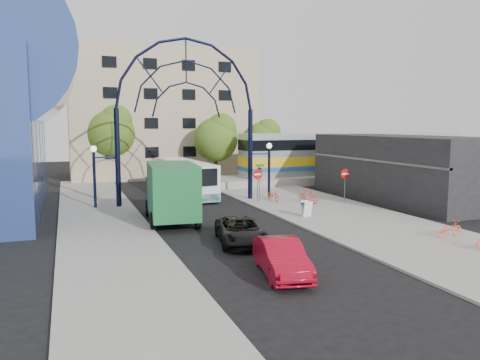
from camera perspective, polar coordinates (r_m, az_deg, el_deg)
name	(u,v)px	position (r m, az deg, el deg)	size (l,w,h in m)	color
ground	(262,251)	(22.10, 2.65, -8.62)	(120.00, 120.00, 0.00)	black
sidewalk_east	(357,221)	(29.30, 14.09, -4.85)	(8.00, 56.00, 0.12)	gray
plaza_west	(107,233)	(26.30, -15.93, -6.24)	(5.00, 50.00, 0.12)	gray
gateway_arch	(186,87)	(34.72, -6.55, 11.18)	(13.64, 0.44, 12.10)	black
stop_sign	(258,177)	(34.45, 2.18, 0.32)	(0.80, 0.07, 2.50)	slate
do_not_enter_sign	(345,177)	(35.59, 12.69, 0.34)	(0.76, 0.07, 2.48)	slate
street_name_sign	(260,175)	(35.13, 2.40, 0.67)	(0.70, 0.70, 2.80)	slate
sandwich_board	(306,207)	(29.59, 8.11, -3.26)	(0.55, 0.61, 0.99)	white
commercial_block_east	(400,168)	(38.49, 18.96, 1.40)	(6.00, 16.00, 5.00)	black
apartment_block	(160,115)	(55.55, -9.79, 7.86)	(20.00, 12.10, 14.00)	tan
train_platform	(354,177)	(50.65, 13.76, 0.40)	(32.00, 5.00, 0.80)	gray
train_car	(355,153)	(50.44, 13.84, 3.22)	(25.10, 3.05, 4.20)	#B7B7BC
tree_north_a	(217,137)	(47.78, -2.80, 5.27)	(4.48, 4.48, 7.00)	#382314
tree_north_b	(112,130)	(49.72, -15.35, 5.85)	(5.12, 5.12, 8.00)	#382314
tree_north_c	(264,139)	(51.77, 2.88, 5.02)	(4.16, 4.16, 6.50)	#382314
city_bus	(185,178)	(38.91, -6.73, 0.30)	(2.95, 10.58, 2.87)	white
green_truck	(171,192)	(28.54, -8.44, -1.49)	(3.31, 7.35, 3.60)	black
black_suv	(241,231)	(23.23, 0.07, -6.21)	(2.14, 4.64, 1.29)	black
red_sedan	(281,257)	(18.56, 5.07, -9.39)	(1.50, 4.29, 1.42)	#A2091F
bike_near_a	(273,195)	(35.52, 4.10, -1.79)	(0.61, 1.75, 0.92)	#E0522C
bike_near_b	(308,196)	(34.61, 8.26, -1.97)	(0.49, 1.74, 1.04)	red
bike_far_a	(449,229)	(26.46, 24.12, -5.42)	(0.56, 1.62, 0.85)	#FF5433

